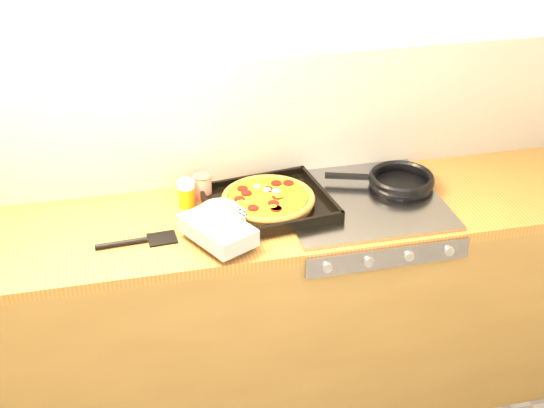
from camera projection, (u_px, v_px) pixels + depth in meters
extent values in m
plane|color=beige|center=(227.00, 97.00, 2.86)|extent=(3.20, 0.00, 3.20)
cube|color=white|center=(229.00, 123.00, 2.90)|extent=(3.20, 0.02, 0.50)
cube|color=brown|center=(247.00, 317.00, 3.02)|extent=(3.20, 0.60, 0.86)
cube|color=#955D2E|center=(244.00, 221.00, 2.80)|extent=(3.20, 0.60, 0.04)
cube|color=gray|center=(387.00, 256.00, 2.65)|extent=(0.60, 0.03, 0.08)
cylinder|color=#A5A5AA|center=(327.00, 267.00, 2.59)|extent=(0.04, 0.02, 0.04)
cylinder|color=#A5A5AA|center=(369.00, 262.00, 2.62)|extent=(0.04, 0.02, 0.04)
cylinder|color=#A5A5AA|center=(409.00, 256.00, 2.65)|extent=(0.04, 0.02, 0.04)
cylinder|color=#A5A5AA|center=(449.00, 251.00, 2.68)|extent=(0.04, 0.02, 0.04)
cube|color=gray|center=(361.00, 201.00, 2.87)|extent=(0.60, 0.56, 0.02)
cube|color=black|center=(268.00, 205.00, 2.81)|extent=(0.49, 0.44, 0.01)
cube|color=black|center=(252.00, 178.00, 2.96)|extent=(0.44, 0.07, 0.02)
cube|color=black|center=(287.00, 225.00, 2.65)|extent=(0.44, 0.07, 0.02)
cube|color=black|center=(321.00, 191.00, 2.87)|extent=(0.06, 0.39, 0.02)
cube|color=black|center=(212.00, 211.00, 2.74)|extent=(0.06, 0.39, 0.02)
cylinder|color=olive|center=(268.00, 201.00, 2.81)|extent=(0.37, 0.37, 0.02)
torus|color=olive|center=(268.00, 198.00, 2.80)|extent=(0.39, 0.39, 0.03)
cylinder|color=#C27717|center=(268.00, 198.00, 2.80)|extent=(0.33, 0.33, 0.01)
cylinder|color=maroon|center=(277.00, 197.00, 2.79)|extent=(0.04, 0.04, 0.01)
cylinder|color=maroon|center=(242.00, 189.00, 2.84)|extent=(0.04, 0.04, 0.01)
cylinder|color=maroon|center=(276.00, 209.00, 2.71)|extent=(0.04, 0.04, 0.01)
cylinder|color=maroon|center=(239.00, 199.00, 2.77)|extent=(0.04, 0.04, 0.01)
cylinder|color=maroon|center=(276.00, 183.00, 2.88)|extent=(0.04, 0.04, 0.01)
cylinder|color=maroon|center=(267.00, 189.00, 2.84)|extent=(0.04, 0.04, 0.01)
cylinder|color=maroon|center=(253.00, 208.00, 2.72)|extent=(0.04, 0.04, 0.01)
cylinder|color=maroon|center=(288.00, 183.00, 2.88)|extent=(0.04, 0.04, 0.01)
cylinder|color=maroon|center=(276.00, 208.00, 2.72)|extent=(0.04, 0.04, 0.01)
cylinder|color=maroon|center=(273.00, 203.00, 2.75)|extent=(0.04, 0.04, 0.01)
cylinder|color=maroon|center=(246.00, 193.00, 2.81)|extent=(0.04, 0.04, 0.01)
ellipsoid|color=yellow|center=(248.00, 202.00, 2.75)|extent=(0.04, 0.03, 0.01)
ellipsoid|color=yellow|center=(240.00, 202.00, 2.75)|extent=(0.04, 0.03, 0.01)
ellipsoid|color=yellow|center=(261.00, 189.00, 2.83)|extent=(0.04, 0.03, 0.01)
ellipsoid|color=yellow|center=(256.00, 185.00, 2.87)|extent=(0.04, 0.03, 0.01)
ellipsoid|color=yellow|center=(272.00, 207.00, 2.72)|extent=(0.04, 0.03, 0.01)
ellipsoid|color=yellow|center=(280.00, 196.00, 2.79)|extent=(0.04, 0.03, 0.01)
ellipsoid|color=yellow|center=(275.00, 195.00, 2.80)|extent=(0.04, 0.03, 0.01)
ellipsoid|color=yellow|center=(250.00, 203.00, 2.75)|extent=(0.04, 0.03, 0.01)
ellipsoid|color=yellow|center=(263.00, 186.00, 2.86)|extent=(0.04, 0.03, 0.01)
ellipsoid|color=silver|center=(257.00, 186.00, 2.86)|extent=(0.04, 0.04, 0.01)
ellipsoid|color=silver|center=(267.00, 190.00, 2.83)|extent=(0.04, 0.04, 0.01)
ellipsoid|color=silver|center=(276.00, 191.00, 2.83)|extent=(0.04, 0.04, 0.01)
cube|color=black|center=(218.00, 230.00, 2.59)|extent=(0.26, 0.31, 0.06)
ellipsoid|color=black|center=(220.00, 211.00, 2.70)|extent=(0.17, 0.17, 0.06)
cylinder|color=black|center=(238.00, 221.00, 2.64)|extent=(0.09, 0.12, 0.06)
cylinder|color=black|center=(401.00, 185.00, 2.95)|extent=(0.30, 0.30, 0.01)
torus|color=black|center=(401.00, 179.00, 2.94)|extent=(0.32, 0.32, 0.03)
cube|color=black|center=(349.00, 176.00, 2.95)|extent=(0.18, 0.08, 0.02)
cylinder|color=#A7200D|center=(203.00, 187.00, 2.87)|extent=(0.07, 0.07, 0.09)
cylinder|color=#B2B2B7|center=(202.00, 176.00, 2.85)|extent=(0.07, 0.07, 0.01)
cylinder|color=#B2B2B7|center=(203.00, 198.00, 2.90)|extent=(0.07, 0.07, 0.01)
cylinder|color=orange|center=(187.00, 197.00, 2.83)|extent=(0.07, 0.07, 0.08)
cylinder|color=silver|center=(186.00, 184.00, 2.80)|extent=(0.07, 0.07, 0.03)
cylinder|color=tan|center=(241.00, 187.00, 2.96)|extent=(0.26, 0.07, 0.02)
ellipsoid|color=tan|center=(277.00, 187.00, 2.96)|extent=(0.07, 0.05, 0.02)
cube|color=black|center=(162.00, 238.00, 2.65)|extent=(0.11, 0.09, 0.01)
cylinder|color=black|center=(121.00, 243.00, 2.61)|extent=(0.18, 0.03, 0.02)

